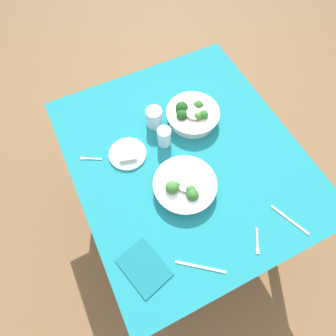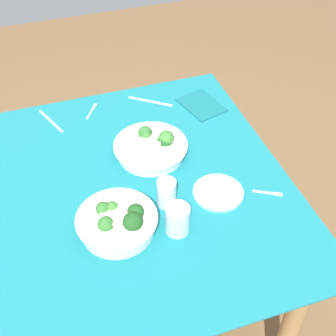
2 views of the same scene
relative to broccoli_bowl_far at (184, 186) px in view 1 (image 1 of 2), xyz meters
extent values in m
plane|color=brown|center=(0.15, -0.09, -0.78)|extent=(6.00, 6.00, 0.00)
cube|color=#197A84|center=(0.15, -0.09, -0.04)|extent=(1.20, 1.05, 0.01)
cube|color=#9E7547|center=(0.15, -0.09, -0.05)|extent=(1.16, 1.02, 0.02)
cylinder|color=#9E7547|center=(-0.34, -0.50, -0.42)|extent=(0.07, 0.07, 0.72)
cylinder|color=#9E7547|center=(0.64, -0.50, -0.42)|extent=(0.07, 0.07, 0.72)
cylinder|color=#9E7547|center=(-0.34, 0.32, -0.42)|extent=(0.07, 0.07, 0.72)
cylinder|color=#9E7547|center=(0.64, 0.32, -0.42)|extent=(0.07, 0.07, 0.72)
cylinder|color=white|center=(0.00, -0.01, -0.01)|extent=(0.25, 0.25, 0.04)
cylinder|color=white|center=(0.00, -0.01, 0.01)|extent=(0.28, 0.28, 0.01)
sphere|color=#33702D|center=(-0.04, -0.01, 0.03)|extent=(0.04, 0.04, 0.04)
sphere|color=#3D7A33|center=(0.00, 0.06, 0.03)|extent=(0.06, 0.06, 0.06)
sphere|color=#1E511E|center=(0.01, 0.05, 0.02)|extent=(0.06, 0.06, 0.06)
sphere|color=#33702D|center=(-0.06, -0.01, 0.02)|extent=(0.05, 0.05, 0.05)
sphere|color=#286023|center=(0.01, 0.03, 0.02)|extent=(0.04, 0.04, 0.04)
cylinder|color=beige|center=(0.00, -0.01, 0.03)|extent=(0.08, 0.08, 0.01)
cylinder|color=silver|center=(0.32, -0.21, -0.01)|extent=(0.23, 0.23, 0.05)
cylinder|color=silver|center=(0.32, -0.21, 0.03)|extent=(0.26, 0.26, 0.01)
sphere|color=#33702D|center=(0.34, -0.25, 0.04)|extent=(0.05, 0.05, 0.05)
sphere|color=#1E511E|center=(0.36, -0.17, 0.04)|extent=(0.06, 0.06, 0.06)
sphere|color=#3D7A33|center=(0.28, -0.22, 0.04)|extent=(0.04, 0.04, 0.04)
sphere|color=#1E511E|center=(0.32, -0.15, 0.04)|extent=(0.06, 0.06, 0.06)
sphere|color=#33702D|center=(0.28, -0.25, 0.04)|extent=(0.05, 0.05, 0.05)
cylinder|color=beige|center=(0.31, -0.22, 0.04)|extent=(0.09, 0.09, 0.01)
cylinder|color=#99C6D1|center=(0.27, 0.16, -0.03)|extent=(0.18, 0.18, 0.01)
cube|color=beige|center=(0.27, 0.16, -0.01)|extent=(0.11, 0.10, 0.02)
cylinder|color=silver|center=(0.26, -0.03, 0.02)|extent=(0.07, 0.07, 0.10)
cylinder|color=silver|center=(0.38, -0.03, 0.02)|extent=(0.08, 0.08, 0.10)
cube|color=#B7B7BC|center=(0.32, 0.31, -0.03)|extent=(0.04, 0.07, 0.00)
cube|color=#B7B7BC|center=(0.34, 0.35, -0.03)|extent=(0.02, 0.03, 0.00)
cube|color=#B7B7BC|center=(-0.32, -0.17, -0.03)|extent=(0.07, 0.05, 0.00)
cube|color=#B7B7BC|center=(-0.37, -0.14, -0.03)|extent=(0.03, 0.03, 0.00)
cube|color=#B7B7BC|center=(-0.32, -0.34, -0.03)|extent=(0.18, 0.08, 0.00)
cube|color=#B7B7BC|center=(-0.32, 0.09, -0.03)|extent=(0.13, 0.17, 0.00)
cube|color=#156870|center=(-0.23, 0.29, -0.03)|extent=(0.22, 0.19, 0.01)
camera|label=1|loc=(-0.42, 0.28, 1.16)|focal=30.92mm
camera|label=2|loc=(1.26, -0.36, 1.14)|focal=49.18mm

